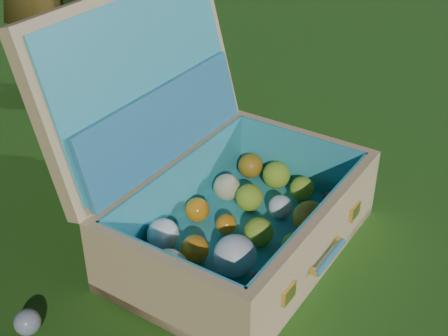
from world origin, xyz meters
The scene contains 3 objects.
ground centered at (0.00, 0.00, 0.00)m, with size 60.00×60.00×0.00m, color #215114.
stray_ball centered at (-0.46, -0.16, 0.03)m, with size 0.06×0.06×0.06m, color teal.
suitcase centered at (0.07, -0.07, 0.18)m, with size 0.88×0.85×0.65m.
Camera 1 is at (-0.62, -1.24, 1.07)m, focal length 50.00 mm.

